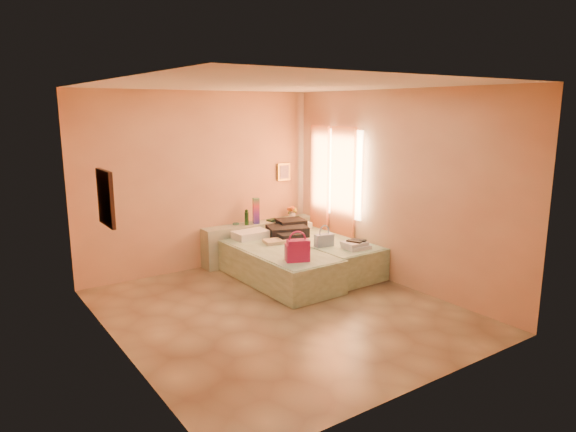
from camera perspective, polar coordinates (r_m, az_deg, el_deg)
name	(u,v)px	position (r m, az deg, el deg)	size (l,w,h in m)	color
ground	(281,311)	(6.65, -0.79, -10.49)	(4.50, 4.50, 0.00)	tan
room_walls	(270,166)	(6.78, -2.07, 5.57)	(4.02, 4.51, 2.81)	#E8B07C
headboard_ledge	(260,241)	(8.73, -3.17, -2.77)	(2.05, 0.30, 0.65)	#A9B191
bed_left	(279,266)	(7.62, -1.02, -5.53)	(0.90, 2.00, 0.50)	beige
bed_right	(322,254)	(8.21, 3.83, -4.27)	(0.90, 2.00, 0.50)	beige
water_bottle	(247,218)	(8.44, -4.62, -0.18)	(0.07, 0.07, 0.24)	#153C1B
rainbow_box	(256,211)	(8.51, -3.57, 0.58)	(0.10, 0.10, 0.43)	#B5164F
small_dish	(236,224)	(8.50, -5.82, -0.87)	(0.10, 0.10, 0.03)	#549A72
green_book	(273,220)	(8.74, -1.66, -0.45)	(0.19, 0.14, 0.03)	#213F26
flower_vase	(292,211)	(8.96, 0.50, 0.59)	(0.19, 0.19, 0.25)	silver
magenta_handbag	(297,250)	(6.95, 1.05, -3.83)	(0.32, 0.18, 0.30)	#B5164F
khaki_garment	(275,241)	(7.88, -1.46, -2.85)	(0.33, 0.26, 0.06)	tan
clothes_pile	(290,229)	(8.35, 0.25, -1.47)	(0.68, 0.68, 0.20)	black
blue_handbag	(324,240)	(7.72, 4.04, -2.70)	(0.28, 0.12, 0.18)	#3E6396
towel_stack	(356,245)	(7.66, 7.59, -3.22)	(0.35, 0.30, 0.10)	silver
sandal_pair	(357,241)	(7.65, 7.65, -2.76)	(0.17, 0.22, 0.02)	black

